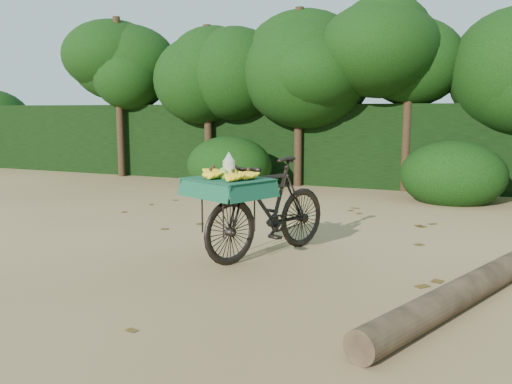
% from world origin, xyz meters
% --- Properties ---
extents(ground, '(80.00, 80.00, 0.00)m').
position_xyz_m(ground, '(0.00, 0.00, 0.00)').
color(ground, tan).
rests_on(ground, ground).
extents(vendor_bicycle, '(1.35, 1.99, 1.14)m').
position_xyz_m(vendor_bicycle, '(-0.21, -0.41, 0.58)').
color(vendor_bicycle, black).
rests_on(vendor_bicycle, ground).
extents(fallen_log, '(1.50, 3.32, 0.25)m').
position_xyz_m(fallen_log, '(2.01, -1.09, 0.13)').
color(fallen_log, brown).
rests_on(fallen_log, ground).
extents(hedge_backdrop, '(26.00, 1.80, 1.80)m').
position_xyz_m(hedge_backdrop, '(0.00, 6.30, 0.90)').
color(hedge_backdrop, black).
rests_on(hedge_backdrop, ground).
extents(tree_row, '(14.50, 2.00, 4.00)m').
position_xyz_m(tree_row, '(-0.65, 5.50, 2.00)').
color(tree_row, black).
rests_on(tree_row, ground).
extents(bush_clumps, '(8.80, 1.70, 0.90)m').
position_xyz_m(bush_clumps, '(0.50, 4.30, 0.45)').
color(bush_clumps, black).
rests_on(bush_clumps, ground).
extents(leaf_litter, '(7.00, 7.30, 0.01)m').
position_xyz_m(leaf_litter, '(0.00, 0.65, 0.01)').
color(leaf_litter, '#4E3915').
rests_on(leaf_litter, ground).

